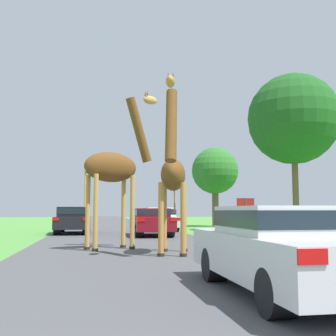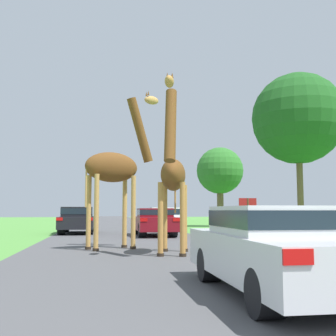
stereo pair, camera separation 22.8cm
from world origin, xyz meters
name	(u,v)px [view 1 (the left image)]	position (x,y,z in m)	size (l,w,h in m)	color
road	(113,228)	(0.00, 30.00, 0.00)	(7.17, 120.00, 0.00)	#4C4C4F
giraffe_near_road	(173,173)	(0.93, 11.43, 2.35)	(1.16, 2.86, 4.97)	#B77F3D
giraffe_companion	(115,167)	(-0.67, 13.38, 2.70)	(2.69, 1.56, 5.47)	tan
car_lead_maroon	(283,247)	(1.53, 5.49, 0.71)	(1.76, 4.41, 1.32)	silver
car_queue_right	(151,221)	(1.47, 20.31, 0.73)	(1.81, 4.17, 1.36)	maroon
car_queue_left	(160,218)	(2.66, 25.31, 0.76)	(1.90, 4.10, 1.43)	silver
car_far_ahead	(73,219)	(-2.47, 23.22, 0.78)	(1.81, 4.51, 1.45)	black
tree_centre_back	(215,171)	(7.96, 31.24, 4.32)	(3.65, 3.65, 6.20)	brown
tree_right_cluster	(293,119)	(10.47, 22.80, 6.76)	(5.50, 5.50, 9.53)	brown
sign_post	(246,212)	(4.45, 14.99, 1.21)	(0.70, 0.08, 1.73)	#4C3823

